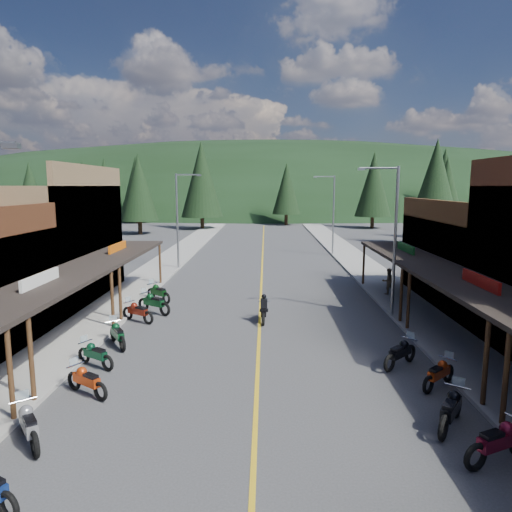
# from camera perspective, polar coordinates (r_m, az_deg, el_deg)

# --- Properties ---
(ground) EXTENTS (220.00, 220.00, 0.00)m
(ground) POSITION_cam_1_polar(r_m,az_deg,el_deg) (17.41, 0.17, -14.95)
(ground) COLOR #38383A
(ground) RESTS_ON ground
(centerline) EXTENTS (0.15, 90.00, 0.01)m
(centerline) POSITION_cam_1_polar(r_m,az_deg,el_deg) (36.61, 0.73, -2.24)
(centerline) COLOR gold
(centerline) RESTS_ON ground
(sidewalk_west) EXTENTS (3.40, 94.00, 0.15)m
(sidewalk_west) POSITION_cam_1_polar(r_m,az_deg,el_deg) (37.68, -12.63, -2.03)
(sidewalk_west) COLOR gray
(sidewalk_west) RESTS_ON ground
(sidewalk_east) EXTENTS (3.40, 94.00, 0.15)m
(sidewalk_east) POSITION_cam_1_polar(r_m,az_deg,el_deg) (37.55, 14.14, -2.12)
(sidewalk_east) COLOR gray
(sidewalk_east) RESTS_ON ground
(shop_west_3) EXTENTS (10.90, 10.20, 8.20)m
(shop_west_3) POSITION_cam_1_polar(r_m,az_deg,el_deg) (30.85, -25.95, 1.40)
(shop_west_3) COLOR brown
(shop_west_3) RESTS_ON ground
(shop_east_3) EXTENTS (10.90, 10.20, 6.20)m
(shop_east_3) POSITION_cam_1_polar(r_m,az_deg,el_deg) (30.71, 27.20, -0.57)
(shop_east_3) COLOR #4C2D16
(shop_east_3) RESTS_ON ground
(streetlight_1) EXTENTS (2.16, 0.18, 8.00)m
(streetlight_1) POSITION_cam_1_polar(r_m,az_deg,el_deg) (38.70, -9.62, 4.89)
(streetlight_1) COLOR gray
(streetlight_1) RESTS_ON ground
(streetlight_2) EXTENTS (2.16, 0.18, 8.00)m
(streetlight_2) POSITION_cam_1_polar(r_m,az_deg,el_deg) (24.98, 16.69, 2.56)
(streetlight_2) COLOR gray
(streetlight_2) RESTS_ON ground
(streetlight_3) EXTENTS (2.16, 0.18, 8.00)m
(streetlight_3) POSITION_cam_1_polar(r_m,az_deg,el_deg) (46.49, 9.49, 5.52)
(streetlight_3) COLOR gray
(streetlight_3) RESTS_ON ground
(ridge_hill) EXTENTS (310.00, 140.00, 60.00)m
(ridge_hill) POSITION_cam_1_polar(r_m,az_deg,el_deg) (151.10, 1.09, 6.12)
(ridge_hill) COLOR black
(ridge_hill) RESTS_ON ground
(pine_0) EXTENTS (5.04, 5.04, 11.00)m
(pine_0) POSITION_cam_1_polar(r_m,az_deg,el_deg) (87.73, -26.38, 7.53)
(pine_0) COLOR black
(pine_0) RESTS_ON ground
(pine_1) EXTENTS (5.88, 5.88, 12.50)m
(pine_1) POSITION_cam_1_polar(r_m,az_deg,el_deg) (89.30, -14.76, 8.64)
(pine_1) COLOR black
(pine_1) RESTS_ON ground
(pine_2) EXTENTS (6.72, 6.72, 14.00)m
(pine_2) POSITION_cam_1_polar(r_m,az_deg,el_deg) (74.65, -6.82, 9.47)
(pine_2) COLOR black
(pine_2) RESTS_ON ground
(pine_3) EXTENTS (5.04, 5.04, 11.00)m
(pine_3) POSITION_cam_1_polar(r_m,az_deg,el_deg) (82.02, 3.83, 8.39)
(pine_3) COLOR black
(pine_3) RESTS_ON ground
(pine_4) EXTENTS (5.88, 5.88, 12.50)m
(pine_4) POSITION_cam_1_polar(r_m,az_deg,el_deg) (77.98, 14.50, 8.67)
(pine_4) COLOR black
(pine_4) RESTS_ON ground
(pine_5) EXTENTS (6.72, 6.72, 14.00)m
(pine_5) POSITION_cam_1_polar(r_m,az_deg,el_deg) (94.18, 22.44, 8.72)
(pine_5) COLOR black
(pine_5) RESTS_ON ground
(pine_7) EXTENTS (5.88, 5.88, 12.50)m
(pine_7) POSITION_cam_1_polar(r_m,az_deg,el_deg) (97.44, -18.36, 8.48)
(pine_7) COLOR black
(pine_7) RESTS_ON ground
(pine_8) EXTENTS (4.48, 4.48, 10.00)m
(pine_8) POSITION_cam_1_polar(r_m,az_deg,el_deg) (60.22, -20.70, 7.24)
(pine_8) COLOR black
(pine_8) RESTS_ON ground
(pine_9) EXTENTS (4.93, 4.93, 10.80)m
(pine_9) POSITION_cam_1_polar(r_m,az_deg,el_deg) (65.39, 22.67, 7.56)
(pine_9) COLOR black
(pine_9) RESTS_ON ground
(pine_10) EXTENTS (5.38, 5.38, 11.60)m
(pine_10) POSITION_cam_1_polar(r_m,az_deg,el_deg) (68.42, -14.46, 8.32)
(pine_10) COLOR black
(pine_10) RESTS_ON ground
(pine_11) EXTENTS (5.82, 5.82, 12.40)m
(pine_11) POSITION_cam_1_polar(r_m,az_deg,el_deg) (57.43, 21.52, 8.36)
(pine_11) COLOR black
(pine_11) RESTS_ON ground
(bike_west_6) EXTENTS (1.90, 2.17, 1.25)m
(bike_west_6) POSITION_cam_1_polar(r_m,az_deg,el_deg) (14.58, -26.57, -18.16)
(bike_west_6) COLOR gray
(bike_west_6) RESTS_ON ground
(bike_west_7) EXTENTS (2.06, 1.68, 1.16)m
(bike_west_7) POSITION_cam_1_polar(r_m,az_deg,el_deg) (16.83, -20.42, -14.24)
(bike_west_7) COLOR #C73A0E
(bike_west_7) RESTS_ON ground
(bike_west_8) EXTENTS (2.04, 1.63, 1.14)m
(bike_west_8) POSITION_cam_1_polar(r_m,az_deg,el_deg) (19.13, -19.46, -11.40)
(bike_west_8) COLOR #0C3C22
(bike_west_8) RESTS_ON ground
(bike_west_9) EXTENTS (1.75, 2.17, 1.21)m
(bike_west_9) POSITION_cam_1_polar(r_m,az_deg,el_deg) (21.14, -16.93, -9.23)
(bike_west_9) COLOR #0C3D1E
(bike_west_9) RESTS_ON ground
(bike_west_10) EXTENTS (2.19, 1.74, 1.22)m
(bike_west_10) POSITION_cam_1_polar(r_m,az_deg,el_deg) (24.52, -14.58, -6.63)
(bike_west_10) COLOR maroon
(bike_west_10) RESTS_ON ground
(bike_west_11) EXTENTS (2.40, 1.94, 1.34)m
(bike_west_11) POSITION_cam_1_polar(r_m,az_deg,el_deg) (25.86, -12.66, -5.62)
(bike_west_11) COLOR #0C3D1A
(bike_west_11) RESTS_ON ground
(bike_west_12) EXTENTS (2.15, 2.06, 1.28)m
(bike_west_12) POSITION_cam_1_polar(r_m,az_deg,el_deg) (28.38, -12.10, -4.38)
(bike_west_12) COLOR #0B3812
(bike_west_12) RESTS_ON ground
(bike_east_5) EXTENTS (2.37, 1.65, 1.29)m
(bike_east_5) POSITION_cam_1_polar(r_m,az_deg,el_deg) (13.87, 28.12, -19.60)
(bike_east_5) COLOR maroon
(bike_east_5) RESTS_ON ground
(bike_east_6) EXTENTS (1.90, 2.27, 1.28)m
(bike_east_6) POSITION_cam_1_polar(r_m,az_deg,el_deg) (15.01, 23.20, -17.04)
(bike_east_6) COLOR black
(bike_east_6) RESTS_ON ground
(bike_east_7) EXTENTS (1.92, 1.83, 1.14)m
(bike_east_7) POSITION_cam_1_polar(r_m,az_deg,el_deg) (17.59, 21.90, -13.34)
(bike_east_7) COLOR #A2300B
(bike_east_7) RESTS_ON ground
(bike_east_8) EXTENTS (2.05, 2.00, 1.23)m
(bike_east_8) POSITION_cam_1_polar(r_m,az_deg,el_deg) (18.97, 17.60, -11.33)
(bike_east_8) COLOR black
(bike_east_8) RESTS_ON ground
(rider_on_bike) EXTENTS (0.74, 2.03, 1.53)m
(rider_on_bike) POSITION_cam_1_polar(r_m,az_deg,el_deg) (23.80, 1.00, -6.80)
(rider_on_bike) COLOR black
(rider_on_bike) RESTS_ON ground
(pedestrian_east_b) EXTENTS (0.90, 0.64, 1.67)m
(pedestrian_east_b) POSITION_cam_1_polar(r_m,az_deg,el_deg) (30.26, 16.19, -3.04)
(pedestrian_east_b) COLOR brown
(pedestrian_east_b) RESTS_ON sidewalk_east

